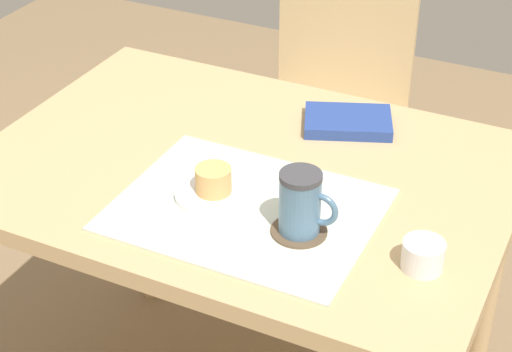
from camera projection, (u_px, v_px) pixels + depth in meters
dining_table at (244, 205)px, 1.71m from camera, size 1.03×0.74×0.74m
wooden_chair at (333, 114)px, 2.41m from camera, size 0.47×0.47×0.83m
placemat at (246, 209)px, 1.54m from camera, size 0.46×0.36×0.00m
pastry_plate at (215, 194)px, 1.56m from camera, size 0.14×0.14×0.01m
pastry at (215, 180)px, 1.55m from camera, size 0.07×0.07×0.05m
coffee_coaster at (299, 231)px, 1.47m from camera, size 0.10×0.10×0.00m
coffee_mug at (301, 203)px, 1.44m from camera, size 0.11×0.07×0.11m
sugar_bowl at (423, 255)px, 1.39m from camera, size 0.07×0.07×0.05m
small_book at (348, 122)px, 1.78m from camera, size 0.21×0.18×0.02m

